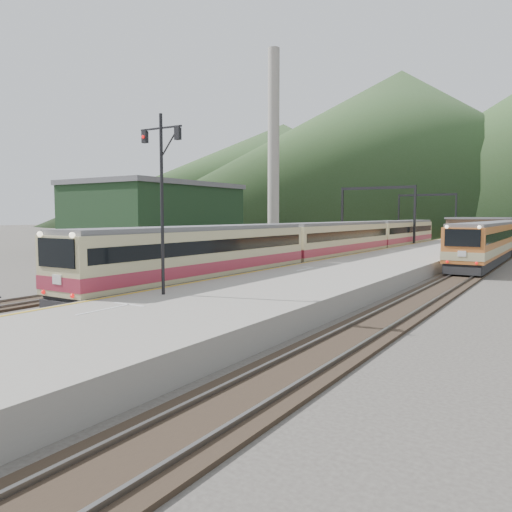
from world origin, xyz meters
The scene contains 17 objects.
track_main centered at (0.00, 40.00, 0.07)m, with size 2.60×200.00×0.23m.
track_far centered at (-5.00, 40.00, 0.07)m, with size 2.60×200.00×0.23m.
track_second centered at (11.50, 40.00, 0.07)m, with size 2.60×200.00×0.23m.
platform centered at (5.60, 38.00, 0.50)m, with size 8.00×100.00×1.00m, color gray.
gantry_near centered at (-2.85, 55.00, 5.59)m, with size 9.55×0.25×8.00m.
gantry_far centered at (-2.85, 80.00, 5.59)m, with size 9.55×0.25×8.00m.
warehouse centered at (-28.00, 42.00, 4.32)m, with size 14.50×20.50×8.60m.
smokestack centered at (-22.00, 62.00, 15.00)m, with size 1.80×1.80×30.00m, color #9E998E.
station_shed centered at (5.60, 78.00, 2.57)m, with size 9.40×4.40×3.10m.
hill_a centered at (-40.00, 190.00, 30.00)m, with size 180.00×180.00×60.00m, color #2E4B21.
hill_d centered at (-120.00, 240.00, 27.50)m, with size 200.00×200.00×55.00m, color #2E4B21.
main_train centered at (0.00, 36.08, 1.97)m, with size 2.85×58.40×3.47m.
second_train centered at (11.50, 50.04, 1.97)m, with size 2.85×38.87×3.48m.
signal_mast centered at (3.19, 9.74, 5.60)m, with size 2.20×0.23×7.59m.
short_signal_a centered at (-3.49, 9.84, 1.46)m, with size 0.25×0.21×2.27m.
short_signal_b centered at (-2.69, 33.54, 1.46)m, with size 0.26×0.22×2.27m.
short_signal_c centered at (-7.89, 12.90, 1.46)m, with size 0.24×0.19×2.27m.
Camera 1 is at (17.84, -5.96, 4.36)m, focal length 35.00 mm.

